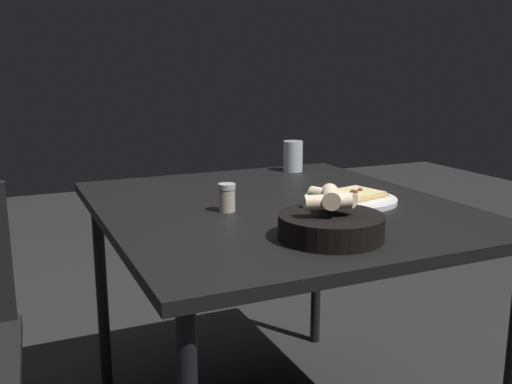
{
  "coord_description": "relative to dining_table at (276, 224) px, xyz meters",
  "views": [
    {
      "loc": [
        0.73,
        1.47,
        1.16
      ],
      "look_at": [
        0.04,
        -0.06,
        0.78
      ],
      "focal_mm": 40.55,
      "sensor_mm": 36.0,
      "label": 1
    }
  ],
  "objects": [
    {
      "name": "beer_glass",
      "position": [
        -0.29,
        -0.45,
        0.11
      ],
      "size": [
        0.07,
        0.07,
        0.12
      ],
      "color": "silver",
      "rests_on": "dining_table"
    },
    {
      "name": "bread_basket",
      "position": [
        0.04,
        0.36,
        0.1
      ],
      "size": [
        0.25,
        0.25,
        0.12
      ],
      "color": "black",
      "rests_on": "dining_table"
    },
    {
      "name": "pepper_shaker",
      "position": [
        0.16,
        0.02,
        0.1
      ],
      "size": [
        0.05,
        0.05,
        0.08
      ],
      "color": "#BFB299",
      "rests_on": "dining_table"
    },
    {
      "name": "pizza_plate",
      "position": [
        -0.21,
        0.07,
        0.07
      ],
      "size": [
        0.27,
        0.27,
        0.04
      ],
      "color": "white",
      "rests_on": "dining_table"
    },
    {
      "name": "dining_table",
      "position": [
        0.0,
        0.0,
        0.0
      ],
      "size": [
        0.99,
        1.12,
        0.76
      ],
      "color": "black",
      "rests_on": "ground"
    }
  ]
}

